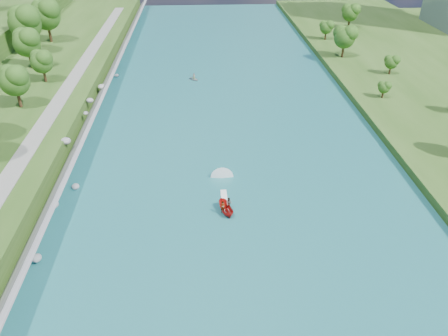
{
  "coord_description": "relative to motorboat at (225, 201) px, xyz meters",
  "views": [
    {
      "loc": [
        -5.07,
        -44.65,
        37.57
      ],
      "look_at": [
        -1.66,
        11.36,
        2.5
      ],
      "focal_mm": 35.0,
      "sensor_mm": 36.0,
      "label": 1
    }
  ],
  "objects": [
    {
      "name": "riprap_bank",
      "position": [
        -23.96,
        13.71,
        1.07
      ],
      "size": [
        4.57,
        236.0,
        4.05
      ],
      "color": "slate",
      "rests_on": "ground"
    },
    {
      "name": "riverside_path",
      "position": [
        -30.61,
        14.69,
        2.81
      ],
      "size": [
        3.0,
        200.0,
        0.1
      ],
      "primitive_type": "cube",
      "color": "gray",
      "rests_on": "berm_west"
    },
    {
      "name": "motorboat",
      "position": [
        0.0,
        0.0,
        0.0
      ],
      "size": [
        3.6,
        18.81,
        2.17
      ],
      "rotation": [
        0.0,
        0.0,
        3.44
      ],
      "color": "#B9130E",
      "rests_on": "river_water"
    },
    {
      "name": "trees_east",
      "position": [
        40.09,
        17.49,
        5.11
      ],
      "size": [
        16.5,
        142.28,
        10.38
      ],
      "color": "#2B4C14",
      "rests_on": "berm_east"
    },
    {
      "name": "raft",
      "position": [
        -4.29,
        50.13,
        -0.29
      ],
      "size": [
        3.26,
        3.34,
        1.58
      ],
      "rotation": [
        0.0,
        0.0,
        0.72
      ],
      "color": "#94969D",
      "rests_on": "river_water"
    },
    {
      "name": "ground",
      "position": [
        1.89,
        -5.31,
        -0.74
      ],
      "size": [
        260.0,
        260.0,
        0.0
      ],
      "primitive_type": "plane",
      "color": "#2D5119",
      "rests_on": "ground"
    },
    {
      "name": "river_water",
      "position": [
        1.89,
        14.69,
        -0.69
      ],
      "size": [
        55.0,
        240.0,
        0.1
      ],
      "primitive_type": "cube",
      "color": "#1B6067",
      "rests_on": "ground"
    }
  ]
}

